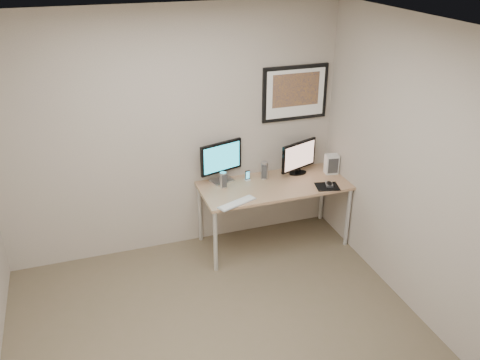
{
  "coord_description": "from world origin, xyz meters",
  "views": [
    {
      "loc": [
        -0.93,
        -3.18,
        3.16
      ],
      "look_at": [
        0.52,
        1.1,
        0.97
      ],
      "focal_mm": 38.0,
      "sensor_mm": 36.0,
      "label": 1
    }
  ],
  "objects_px": {
    "framed_art": "(295,93)",
    "speaker_right": "(264,170)",
    "monitor_large": "(221,160)",
    "desk": "(274,190)",
    "speaker_left": "(223,180)",
    "phone_dock": "(248,175)",
    "monitor_tv": "(299,157)",
    "keyboard": "(237,203)",
    "fan_unit": "(332,164)"
  },
  "relations": [
    {
      "from": "speaker_left",
      "to": "fan_unit",
      "type": "bearing_deg",
      "value": -4.81
    },
    {
      "from": "desk",
      "to": "framed_art",
      "type": "height_order",
      "value": "framed_art"
    },
    {
      "from": "monitor_large",
      "to": "monitor_tv",
      "type": "bearing_deg",
      "value": -21.68
    },
    {
      "from": "framed_art",
      "to": "speaker_left",
      "type": "bearing_deg",
      "value": -166.35
    },
    {
      "from": "speaker_right",
      "to": "fan_unit",
      "type": "bearing_deg",
      "value": 14.97
    },
    {
      "from": "speaker_left",
      "to": "speaker_right",
      "type": "height_order",
      "value": "speaker_right"
    },
    {
      "from": "framed_art",
      "to": "monitor_large",
      "type": "bearing_deg",
      "value": -175.16
    },
    {
      "from": "phone_dock",
      "to": "fan_unit",
      "type": "xyz_separation_m",
      "value": [
        0.96,
        -0.12,
        0.05
      ]
    },
    {
      "from": "monitor_large",
      "to": "fan_unit",
      "type": "height_order",
      "value": "monitor_large"
    },
    {
      "from": "monitor_large",
      "to": "phone_dock",
      "type": "bearing_deg",
      "value": -29.59
    },
    {
      "from": "speaker_left",
      "to": "monitor_tv",
      "type": "bearing_deg",
      "value": 0.83
    },
    {
      "from": "monitor_large",
      "to": "keyboard",
      "type": "relative_size",
      "value": 1.14
    },
    {
      "from": "monitor_large",
      "to": "phone_dock",
      "type": "distance_m",
      "value": 0.35
    },
    {
      "from": "monitor_tv",
      "to": "keyboard",
      "type": "xyz_separation_m",
      "value": [
        -0.87,
        -0.45,
        -0.2
      ]
    },
    {
      "from": "speaker_right",
      "to": "keyboard",
      "type": "height_order",
      "value": "speaker_right"
    },
    {
      "from": "keyboard",
      "to": "phone_dock",
      "type": "bearing_deg",
      "value": 37.83
    },
    {
      "from": "speaker_right",
      "to": "fan_unit",
      "type": "xyz_separation_m",
      "value": [
        0.77,
        -0.11,
        0.01
      ]
    },
    {
      "from": "framed_art",
      "to": "monitor_tv",
      "type": "xyz_separation_m",
      "value": [
        0.01,
        -0.16,
        -0.69
      ]
    },
    {
      "from": "monitor_large",
      "to": "framed_art",
      "type": "bearing_deg",
      "value": -11.05
    },
    {
      "from": "framed_art",
      "to": "phone_dock",
      "type": "distance_m",
      "value": 1.03
    },
    {
      "from": "desk",
      "to": "keyboard",
      "type": "bearing_deg",
      "value": -151.34
    },
    {
      "from": "desk",
      "to": "keyboard",
      "type": "distance_m",
      "value": 0.59
    },
    {
      "from": "desk",
      "to": "fan_unit",
      "type": "distance_m",
      "value": 0.74
    },
    {
      "from": "keyboard",
      "to": "desk",
      "type": "bearing_deg",
      "value": 6.94
    },
    {
      "from": "fan_unit",
      "to": "keyboard",
      "type": "bearing_deg",
      "value": -156.09
    },
    {
      "from": "speaker_right",
      "to": "keyboard",
      "type": "xyz_separation_m",
      "value": [
        -0.47,
        -0.46,
        -0.09
      ]
    },
    {
      "from": "desk",
      "to": "phone_dock",
      "type": "distance_m",
      "value": 0.33
    },
    {
      "from": "keyboard",
      "to": "fan_unit",
      "type": "distance_m",
      "value": 1.29
    },
    {
      "from": "speaker_left",
      "to": "keyboard",
      "type": "bearing_deg",
      "value": -89.4
    },
    {
      "from": "monitor_tv",
      "to": "desk",
      "type": "bearing_deg",
      "value": -174.93
    },
    {
      "from": "desk",
      "to": "speaker_left",
      "type": "distance_m",
      "value": 0.57
    },
    {
      "from": "monitor_tv",
      "to": "speaker_left",
      "type": "relative_size",
      "value": 2.7
    },
    {
      "from": "desk",
      "to": "speaker_right",
      "type": "height_order",
      "value": "speaker_right"
    },
    {
      "from": "phone_dock",
      "to": "fan_unit",
      "type": "distance_m",
      "value": 0.97
    },
    {
      "from": "desk",
      "to": "phone_dock",
      "type": "bearing_deg",
      "value": 141.41
    },
    {
      "from": "framed_art",
      "to": "monitor_tv",
      "type": "bearing_deg",
      "value": -87.81
    },
    {
      "from": "desk",
      "to": "monitor_large",
      "type": "height_order",
      "value": "monitor_large"
    },
    {
      "from": "phone_dock",
      "to": "keyboard",
      "type": "relative_size",
      "value": 0.27
    },
    {
      "from": "monitor_tv",
      "to": "speaker_left",
      "type": "distance_m",
      "value": 0.91
    },
    {
      "from": "speaker_left",
      "to": "fan_unit",
      "type": "relative_size",
      "value": 0.78
    },
    {
      "from": "framed_art",
      "to": "speaker_right",
      "type": "distance_m",
      "value": 0.9
    },
    {
      "from": "monitor_tv",
      "to": "speaker_right",
      "type": "bearing_deg",
      "value": 158.2
    },
    {
      "from": "desk",
      "to": "monitor_large",
      "type": "bearing_deg",
      "value": 153.42
    },
    {
      "from": "phone_dock",
      "to": "keyboard",
      "type": "height_order",
      "value": "phone_dock"
    },
    {
      "from": "monitor_tv",
      "to": "keyboard",
      "type": "height_order",
      "value": "monitor_tv"
    },
    {
      "from": "monitor_large",
      "to": "keyboard",
      "type": "height_order",
      "value": "monitor_large"
    },
    {
      "from": "monitor_tv",
      "to": "keyboard",
      "type": "distance_m",
      "value": 1.0
    },
    {
      "from": "framed_art",
      "to": "monitor_large",
      "type": "height_order",
      "value": "framed_art"
    },
    {
      "from": "keyboard",
      "to": "fan_unit",
      "type": "bearing_deg",
      "value": -5.87
    },
    {
      "from": "desk",
      "to": "monitor_tv",
      "type": "bearing_deg",
      "value": 25.49
    }
  ]
}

